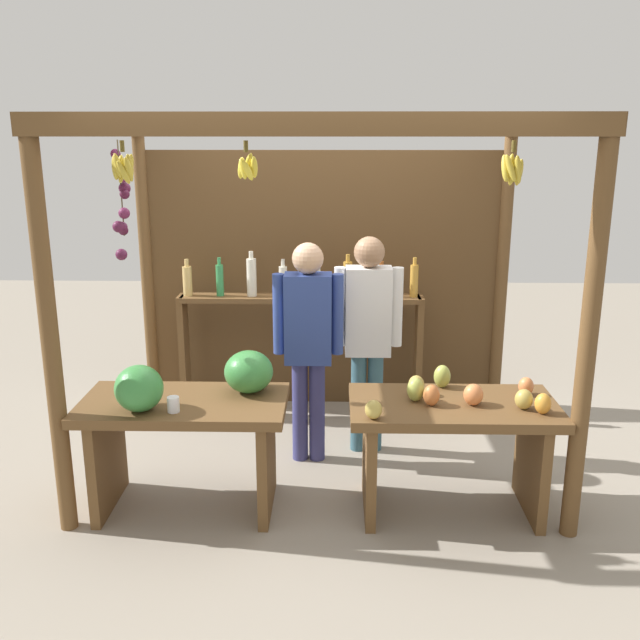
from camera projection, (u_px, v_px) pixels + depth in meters
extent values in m
plane|color=gray|center=(321.00, 453.00, 5.07)|extent=(12.00, 12.00, 0.00)
cylinder|color=brown|center=(50.00, 336.00, 3.82)|extent=(0.10, 0.10, 2.36)
cylinder|color=brown|center=(588.00, 340.00, 3.76)|extent=(0.10, 0.10, 2.36)
cylinder|color=brown|center=(146.00, 267.00, 5.77)|extent=(0.10, 0.10, 2.36)
cylinder|color=brown|center=(502.00, 269.00, 5.70)|extent=(0.10, 0.10, 2.36)
cube|color=brown|center=(316.00, 124.00, 3.50)|extent=(3.04, 0.12, 0.12)
cube|color=brown|center=(94.00, 126.00, 4.50)|extent=(0.12, 2.12, 0.12)
cube|color=brown|center=(551.00, 126.00, 4.44)|extent=(0.12, 2.12, 0.12)
cube|color=#52381E|center=(323.00, 281.00, 5.79)|extent=(2.94, 0.04, 2.13)
cylinder|color=brown|center=(514.00, 146.00, 3.63)|extent=(0.02, 0.02, 0.06)
ellipsoid|color=gold|center=(519.00, 172.00, 3.67)|extent=(0.04, 0.08, 0.15)
ellipsoid|color=gold|center=(513.00, 171.00, 3.69)|extent=(0.06, 0.05, 0.16)
ellipsoid|color=gold|center=(510.00, 168.00, 3.68)|extent=(0.06, 0.04, 0.16)
ellipsoid|color=gold|center=(505.00, 168.00, 3.66)|extent=(0.04, 0.09, 0.15)
ellipsoid|color=gold|center=(511.00, 168.00, 3.63)|extent=(0.08, 0.06, 0.16)
ellipsoid|color=gold|center=(518.00, 170.00, 3.63)|extent=(0.06, 0.05, 0.16)
cylinder|color=brown|center=(122.00, 146.00, 3.67)|extent=(0.02, 0.02, 0.06)
ellipsoid|color=gold|center=(130.00, 166.00, 3.69)|extent=(0.04, 0.07, 0.14)
ellipsoid|color=gold|center=(130.00, 166.00, 3.72)|extent=(0.07, 0.06, 0.14)
ellipsoid|color=gold|center=(126.00, 166.00, 3.73)|extent=(0.09, 0.04, 0.14)
ellipsoid|color=gold|center=(122.00, 171.00, 3.72)|extent=(0.06, 0.05, 0.14)
ellipsoid|color=gold|center=(119.00, 167.00, 3.71)|extent=(0.06, 0.08, 0.14)
ellipsoid|color=gold|center=(115.00, 167.00, 3.68)|extent=(0.05, 0.06, 0.14)
ellipsoid|color=gold|center=(118.00, 165.00, 3.67)|extent=(0.07, 0.06, 0.14)
ellipsoid|color=gold|center=(123.00, 172.00, 3.66)|extent=(0.09, 0.05, 0.14)
ellipsoid|color=gold|center=(129.00, 169.00, 3.67)|extent=(0.06, 0.06, 0.14)
cylinder|color=brown|center=(246.00, 146.00, 3.60)|extent=(0.02, 0.02, 0.06)
ellipsoid|color=yellow|center=(254.00, 167.00, 3.62)|extent=(0.04, 0.05, 0.12)
ellipsoid|color=yellow|center=(248.00, 164.00, 3.64)|extent=(0.07, 0.05, 0.12)
ellipsoid|color=yellow|center=(241.00, 168.00, 3.66)|extent=(0.05, 0.05, 0.12)
ellipsoid|color=yellow|center=(243.00, 169.00, 3.62)|extent=(0.06, 0.06, 0.12)
ellipsoid|color=yellow|center=(248.00, 170.00, 3.60)|extent=(0.08, 0.05, 0.12)
cylinder|color=#4C422D|center=(121.00, 188.00, 4.04)|extent=(0.01, 0.01, 0.55)
sphere|color=#511938|center=(115.00, 154.00, 4.00)|extent=(0.06, 0.06, 0.06)
sphere|color=#601E42|center=(122.00, 163.00, 3.98)|extent=(0.06, 0.06, 0.06)
sphere|color=#601E42|center=(124.00, 177.00, 3.99)|extent=(0.06, 0.06, 0.06)
sphere|color=#511938|center=(125.00, 188.00, 4.05)|extent=(0.07, 0.07, 0.07)
sphere|color=#47142D|center=(125.00, 194.00, 4.03)|extent=(0.06, 0.06, 0.06)
sphere|color=#601E42|center=(124.00, 213.00, 4.05)|extent=(0.07, 0.07, 0.07)
sphere|color=#511938|center=(118.00, 227.00, 4.07)|extent=(0.07, 0.07, 0.07)
sphere|color=#47142D|center=(123.00, 230.00, 4.11)|extent=(0.06, 0.06, 0.06)
sphere|color=#511938|center=(122.00, 227.00, 4.09)|extent=(0.06, 0.06, 0.06)
sphere|color=#511938|center=(121.00, 255.00, 4.11)|extent=(0.07, 0.07, 0.07)
cube|color=brown|center=(184.00, 405.00, 4.18)|extent=(1.23, 0.64, 0.06)
cube|color=brown|center=(107.00, 458.00, 4.29)|extent=(0.06, 0.58, 0.65)
cube|color=brown|center=(267.00, 459.00, 4.26)|extent=(0.06, 0.58, 0.65)
ellipsoid|color=#38843D|center=(139.00, 388.00, 3.98)|extent=(0.39, 0.39, 0.27)
ellipsoid|color=#38843D|center=(249.00, 372.00, 4.28)|extent=(0.42, 0.42, 0.26)
cylinder|color=white|center=(173.00, 404.00, 3.99)|extent=(0.07, 0.07, 0.09)
cube|color=brown|center=(453.00, 407.00, 4.15)|extent=(1.23, 0.64, 0.06)
cube|color=brown|center=(369.00, 461.00, 4.25)|extent=(0.06, 0.58, 0.65)
cube|color=brown|center=(532.00, 462.00, 4.23)|extent=(0.06, 0.58, 0.65)
ellipsoid|color=#B79E47|center=(373.00, 410.00, 3.89)|extent=(0.13, 0.13, 0.11)
ellipsoid|color=#E07F47|center=(526.00, 386.00, 4.24)|extent=(0.13, 0.13, 0.11)
ellipsoid|color=#A8B24C|center=(442.00, 376.00, 4.37)|extent=(0.14, 0.14, 0.15)
ellipsoid|color=#E07F47|center=(473.00, 395.00, 4.09)|extent=(0.15, 0.15, 0.13)
ellipsoid|color=#B79E47|center=(416.00, 385.00, 4.24)|extent=(0.13, 0.13, 0.13)
ellipsoid|color=#A8B24C|center=(416.00, 390.00, 4.15)|extent=(0.15, 0.15, 0.14)
ellipsoid|color=#CC7038|center=(431.00, 395.00, 4.08)|extent=(0.14, 0.14, 0.13)
ellipsoid|color=gold|center=(543.00, 404.00, 3.96)|extent=(0.10, 0.10, 0.12)
ellipsoid|color=#B79E47|center=(524.00, 399.00, 4.03)|extent=(0.15, 0.15, 0.12)
cube|color=brown|center=(184.00, 355.00, 5.70)|extent=(0.05, 0.20, 1.00)
cube|color=brown|center=(418.00, 357.00, 5.65)|extent=(0.05, 0.20, 1.00)
cube|color=brown|center=(300.00, 299.00, 5.55)|extent=(1.91, 0.22, 0.04)
cylinder|color=#D8B266|center=(187.00, 281.00, 5.53)|extent=(0.07, 0.07, 0.23)
cylinder|color=#D8B266|center=(186.00, 263.00, 5.50)|extent=(0.03, 0.03, 0.06)
cylinder|color=#338C4C|center=(220.00, 280.00, 5.53)|extent=(0.06, 0.06, 0.25)
cylinder|color=#338C4C|center=(219.00, 261.00, 5.49)|extent=(0.03, 0.03, 0.06)
cylinder|color=silver|center=(252.00, 277.00, 5.51)|extent=(0.08, 0.08, 0.30)
cylinder|color=silver|center=(251.00, 255.00, 5.47)|extent=(0.03, 0.03, 0.06)
cylinder|color=silver|center=(283.00, 281.00, 5.52)|extent=(0.07, 0.07, 0.24)
cylinder|color=silver|center=(283.00, 263.00, 5.48)|extent=(0.03, 0.03, 0.06)
cylinder|color=silver|center=(317.00, 282.00, 5.51)|extent=(0.06, 0.06, 0.23)
cylinder|color=silver|center=(317.00, 264.00, 5.47)|extent=(0.03, 0.03, 0.06)
cylinder|color=gold|center=(348.00, 279.00, 5.50)|extent=(0.07, 0.07, 0.28)
cylinder|color=gold|center=(348.00, 258.00, 5.46)|extent=(0.03, 0.03, 0.06)
cylinder|color=#994C1E|center=(381.00, 283.00, 5.50)|extent=(0.07, 0.07, 0.22)
cylinder|color=#994C1E|center=(382.00, 265.00, 5.46)|extent=(0.03, 0.03, 0.06)
cylinder|color=gold|center=(414.00, 281.00, 5.49)|extent=(0.07, 0.07, 0.26)
cylinder|color=gold|center=(415.00, 261.00, 5.45)|extent=(0.03, 0.03, 0.06)
cylinder|color=navy|center=(300.00, 411.00, 4.90)|extent=(0.11, 0.11, 0.73)
cylinder|color=navy|center=(317.00, 411.00, 4.90)|extent=(0.11, 0.11, 0.73)
cube|color=#2D428C|center=(308.00, 319.00, 4.73)|extent=(0.32, 0.19, 0.62)
cylinder|color=#2D428C|center=(279.00, 314.00, 4.72)|extent=(0.08, 0.08, 0.56)
cylinder|color=#2D428C|center=(338.00, 314.00, 4.71)|extent=(0.08, 0.08, 0.56)
sphere|color=tan|center=(308.00, 258.00, 4.62)|extent=(0.21, 0.21, 0.21)
cylinder|color=#375F6D|center=(358.00, 402.00, 5.05)|extent=(0.11, 0.11, 0.74)
cylinder|color=#375F6D|center=(375.00, 402.00, 5.05)|extent=(0.11, 0.11, 0.74)
cube|color=white|center=(368.00, 311.00, 4.87)|extent=(0.32, 0.19, 0.62)
cylinder|color=white|center=(340.00, 307.00, 4.87)|extent=(0.08, 0.08, 0.56)
cylinder|color=white|center=(397.00, 307.00, 4.86)|extent=(0.08, 0.08, 0.56)
sphere|color=#997051|center=(369.00, 252.00, 4.76)|extent=(0.21, 0.21, 0.21)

